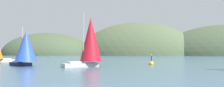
{
  "coord_description": "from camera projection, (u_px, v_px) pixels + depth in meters",
  "views": [
    {
      "loc": [
        7.29,
        -20.67,
        3.47
      ],
      "look_at": [
        0.0,
        39.47,
        5.03
      ],
      "focal_mm": 39.26,
      "sensor_mm": 36.0,
      "label": 1
    }
  ],
  "objects": [
    {
      "name": "headland_left",
      "position": [
        47.0,
        55.0,
        161.89
      ],
      "size": [
        60.93,
        44.0,
        29.23
      ],
      "primitive_type": "ellipsoid",
      "color": "#425138",
      "rests_on": "ground_plane"
    },
    {
      "name": "headland_center",
      "position": [
        138.0,
        55.0,
        154.68
      ],
      "size": [
        75.1,
        44.0,
        41.42
      ],
      "primitive_type": "ellipsoid",
      "color": "#4C5B3D",
      "rests_on": "ground_plane"
    },
    {
      "name": "sailboat_blue_spinnaker",
      "position": [
        26.0,
        47.0,
        51.83
      ],
      "size": [
        7.95,
        6.45,
        8.47
      ],
      "color": "#191E4C",
      "rests_on": "ground_plane"
    },
    {
      "name": "sailboat_crimson_sail",
      "position": [
        90.0,
        41.0,
        50.52
      ],
      "size": [
        8.44,
        7.92,
        11.22
      ],
      "color": "#B7B2A8",
      "rests_on": "ground_plane"
    },
    {
      "name": "channel_buoy",
      "position": [
        151.0,
        63.0,
        56.34
      ],
      "size": [
        1.1,
        1.1,
        2.64
      ],
      "color": "gold",
      "rests_on": "ground_plane"
    }
  ]
}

